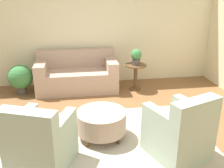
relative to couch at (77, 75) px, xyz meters
name	(u,v)px	position (x,y,z in m)	size (l,w,h in m)	color
ground_plane	(108,141)	(0.41, -2.32, -0.34)	(16.00, 16.00, 0.00)	brown
wall_back	(92,26)	(0.41, 0.51, 1.06)	(9.54, 0.12, 2.80)	beige
rug	(108,141)	(0.41, -2.32, -0.33)	(3.22, 2.18, 0.01)	#B2A893
couch	(77,75)	(0.00, 0.00, 0.00)	(1.83, 0.89, 0.89)	tan
armchair_left	(40,144)	(-0.53, -2.84, 0.05)	(0.94, 0.97, 0.96)	#9EB29E
armchair_right	(180,133)	(1.36, -2.84, 0.05)	(0.94, 0.97, 0.96)	#9EB29E
ottoman_table	(101,121)	(0.33, -2.19, -0.04)	(0.79, 0.79, 0.45)	tan
side_table	(136,73)	(1.34, -0.23, 0.08)	(0.50, 0.50, 0.61)	brown
potted_plant_on_side_table	(136,56)	(1.34, -0.23, 0.47)	(0.25, 0.25, 0.36)	#4C4742
potted_plant_floor	(20,77)	(-1.25, -0.10, 0.05)	(0.54, 0.54, 0.67)	#4C4742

